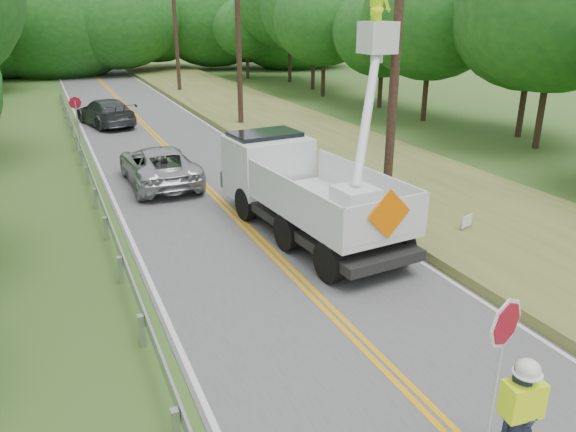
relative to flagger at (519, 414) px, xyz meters
name	(u,v)px	position (x,y,z in m)	size (l,w,h in m)	color
ground	(431,413)	(-0.24, 1.49, -1.06)	(140.00, 140.00, 0.00)	#466227
road	(205,185)	(-0.24, 15.49, -1.05)	(7.20, 96.00, 0.03)	#525154
guardrail	(92,178)	(-4.26, 16.40, -0.51)	(0.18, 48.00, 0.77)	#A3A5AB
utility_poles	(291,37)	(4.76, 18.51, 4.20)	(1.60, 43.30, 10.00)	black
tall_grass_verge	(363,162)	(6.86, 15.49, -0.91)	(7.00, 96.00, 0.30)	#55602D
treeline_right	(397,14)	(15.65, 26.52, 5.05)	(11.46, 53.80, 11.28)	#332319
treeline_horizon	(108,19)	(1.81, 57.57, 4.44)	(57.30, 15.21, 12.51)	#184C1C
flagger	(519,414)	(0.00, 0.00, 0.00)	(1.14, 0.50, 2.93)	#191E33
bucket_truck	(298,174)	(1.37, 10.39, 0.57)	(4.81, 7.69, 7.24)	black
suv_silver	(159,165)	(-1.76, 16.42, -0.31)	(2.45, 5.31, 1.48)	#AEB1B5
suv_darkgrey	(106,112)	(-2.26, 29.20, -0.28)	(2.15, 5.29, 1.54)	#3B3F44
stop_sign_permanent	(77,116)	(-4.17, 22.73, 0.72)	(0.57, 0.06, 2.67)	#A3A5AB
yard_sign	(467,222)	(5.43, 7.27, -0.54)	(0.49, 0.19, 0.73)	white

